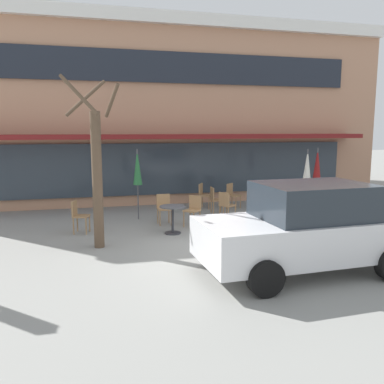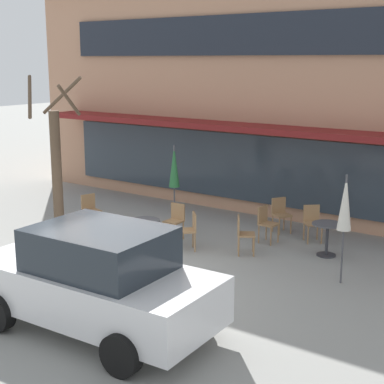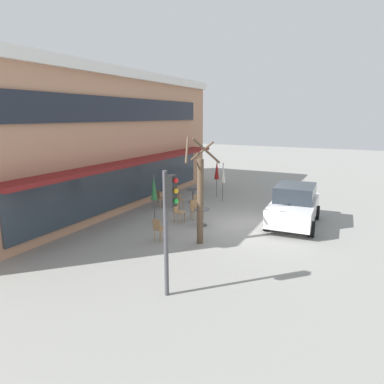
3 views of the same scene
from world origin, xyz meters
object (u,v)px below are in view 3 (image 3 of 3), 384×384
object	(u,v)px
patio_umbrella_corner_open	(217,170)
parked_sedan	(294,205)
street_tree	(200,196)
traffic_light_pole	(169,214)
cafe_table_streetside	(193,193)
cafe_chair_5	(197,201)
patio_umbrella_cream_folded	(154,188)
cafe_chair_0	(178,199)
cafe_chair_6	(160,198)
patio_umbrella_green_folded	(223,173)
cafe_chair_1	(195,208)
cafe_chair_2	(178,211)
cafe_chair_4	(174,194)
cafe_chair_3	(159,228)
cafe_table_near_wall	(202,214)

from	to	relation	value
patio_umbrella_corner_open	parked_sedan	xyz separation A→B (m)	(-3.23, -5.01, -0.75)
street_tree	traffic_light_pole	distance (m)	4.02
cafe_table_streetside	cafe_chair_5	xyz separation A→B (m)	(-1.60, -1.01, 0.01)
patio_umbrella_cream_folded	cafe_chair_0	bearing A→B (deg)	5.38
cafe_chair_0	cafe_chair_6	xyz separation A→B (m)	(-0.12, 0.99, 0.00)
patio_umbrella_green_folded	cafe_chair_5	size ratio (longest dim) A/B	2.47
cafe_chair_1	cafe_chair_6	xyz separation A→B (m)	(1.03, 2.54, 0.00)
cafe_chair_2	cafe_chair_4	size ratio (longest dim) A/B	1.00
patio_umbrella_green_folded	cafe_chair_3	world-z (taller)	patio_umbrella_green_folded
traffic_light_pole	patio_umbrella_cream_folded	bearing A→B (deg)	36.17
cafe_chair_3	cafe_chair_6	xyz separation A→B (m)	(4.26, 2.56, 0.00)
cafe_chair_4	parked_sedan	distance (m)	6.62
cafe_chair_2	cafe_chair_4	bearing A→B (deg)	32.86
cafe_chair_4	cafe_chair_6	size ratio (longest dim) A/B	1.00
patio_umbrella_cream_folded	patio_umbrella_green_folded	bearing A→B (deg)	-13.70
traffic_light_pole	cafe_table_near_wall	bearing A→B (deg)	16.70
cafe_table_streetside	cafe_chair_1	world-z (taller)	cafe_chair_1
cafe_table_streetside	cafe_chair_1	size ratio (longest dim) A/B	0.85
cafe_chair_0	cafe_chair_3	bearing A→B (deg)	-160.27
cafe_table_streetside	traffic_light_pole	bearing A→B (deg)	-157.25
cafe_chair_2	traffic_light_pole	world-z (taller)	traffic_light_pole
patio_umbrella_green_folded	cafe_chair_0	bearing A→B (deg)	149.28
cafe_chair_4	cafe_chair_6	world-z (taller)	same
cafe_table_near_wall	street_tree	distance (m)	2.50
cafe_chair_2	cafe_chair_5	world-z (taller)	same
street_tree	cafe_table_near_wall	bearing A→B (deg)	22.55
patio_umbrella_cream_folded	cafe_chair_1	size ratio (longest dim) A/B	2.47
cafe_chair_3	cafe_chair_6	distance (m)	4.97
cafe_table_streetside	patio_umbrella_green_folded	world-z (taller)	patio_umbrella_green_folded
cafe_table_near_wall	patio_umbrella_cream_folded	size ratio (longest dim) A/B	0.35
patio_umbrella_cream_folded	traffic_light_pole	distance (m)	6.43
cafe_table_near_wall	parked_sedan	distance (m)	4.08
cafe_chair_2	cafe_chair_3	xyz separation A→B (m)	(-2.44, -0.49, 0.00)
patio_umbrella_corner_open	cafe_chair_5	xyz separation A→B (m)	(-3.27, -0.30, -1.10)
cafe_chair_5	cafe_chair_6	xyz separation A→B (m)	(-0.13, 2.09, 0.00)
cafe_chair_2	street_tree	distance (m)	3.08
cafe_chair_1	street_tree	xyz separation A→B (m)	(-2.73, -1.53, 1.30)
cafe_chair_0	parked_sedan	distance (m)	5.83
cafe_chair_3	cafe_table_near_wall	bearing A→B (deg)	-15.67
cafe_chair_4	cafe_table_streetside	bearing A→B (deg)	-48.33
cafe_table_near_wall	cafe_chair_3	bearing A→B (deg)	164.33
cafe_chair_4	street_tree	xyz separation A→B (m)	(-4.76, -3.82, 1.30)
patio_umbrella_cream_folded	cafe_chair_3	bearing A→B (deg)	-143.27
cafe_table_near_wall	traffic_light_pole	world-z (taller)	traffic_light_pole
cafe_chair_1	cafe_chair_5	world-z (taller)	same
patio_umbrella_corner_open	street_tree	distance (m)	7.52
cafe_chair_6	parked_sedan	world-z (taller)	parked_sedan
traffic_light_pole	cafe_chair_5	bearing A→B (deg)	20.57
cafe_table_near_wall	patio_umbrella_corner_open	bearing A→B (deg)	15.69
cafe_chair_0	cafe_chair_4	distance (m)	1.14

